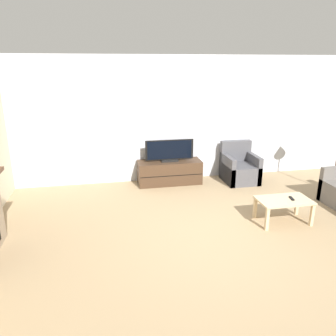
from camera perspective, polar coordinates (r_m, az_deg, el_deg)
The scene contains 7 objects.
ground_plane at distance 4.98m, azimuth 9.67°, elevation -12.85°, with size 24.00×24.00×0.00m, color #9E8460.
wall_back at distance 7.25m, azimuth 1.91°, elevation 8.46°, with size 12.00×0.06×2.70m.
tv_stand at distance 7.15m, azimuth 0.25°, elevation -0.73°, with size 1.37×0.51×0.50m.
tv at distance 7.01m, azimuth 0.26°, elevation 2.90°, with size 1.04×0.18×0.47m.
armchair at distance 7.45m, azimuth 12.30°, elevation -0.13°, with size 0.70×0.76×0.86m.
coffee_table at distance 5.71m, azimuth 19.52°, elevation -5.72°, with size 0.86×0.51×0.40m.
remote at distance 5.74m, azimuth 20.73°, elevation -4.96°, with size 0.06×0.15×0.02m.
Camera 1 is at (-1.62, -3.99, 2.51)m, focal length 35.00 mm.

